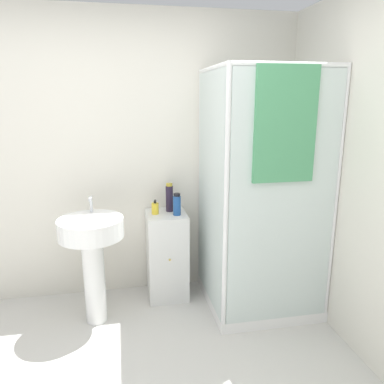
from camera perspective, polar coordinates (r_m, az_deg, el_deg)
wall_back at (r=3.38m, az=-12.29°, el=5.01°), size 6.40×0.06×2.50m
shower_enclosure at (r=3.21m, az=9.71°, el=-7.79°), size 0.89×0.92×2.00m
vanity_cabinet at (r=3.43m, az=-3.84°, el=-9.53°), size 0.35×0.40×0.79m
sink at (r=3.04m, az=-14.98°, el=-8.05°), size 0.50×0.50×1.01m
soap_dispenser at (r=3.26m, az=-5.64°, el=-2.48°), size 0.06×0.06×0.13m
shampoo_bottle_tall_black at (r=3.31m, az=-3.47°, el=-0.88°), size 0.06×0.06×0.25m
shampoo_bottle_blue at (r=3.21m, az=-2.32°, el=-1.92°), size 0.07×0.07×0.19m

